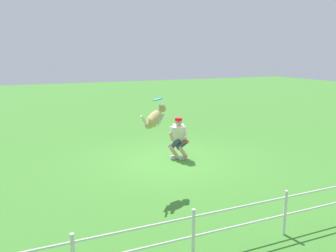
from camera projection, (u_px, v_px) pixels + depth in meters
name	position (u px, v px, depth m)	size (l,w,h in m)	color
ground_plane	(171.00, 161.00, 10.73)	(60.00, 60.00, 0.00)	#428330
person	(179.00, 137.00, 10.82)	(0.63, 0.71, 1.29)	silver
dog	(154.00, 118.00, 7.99)	(0.89, 0.70, 0.55)	tan
frisbee_flying	(158.00, 99.00, 8.19)	(0.23, 0.23, 0.02)	#2396E4
frisbee_held	(186.00, 142.00, 10.52)	(0.23, 0.23, 0.02)	#F7470E
fence	(285.00, 209.00, 6.31)	(14.81, 0.06, 0.83)	white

